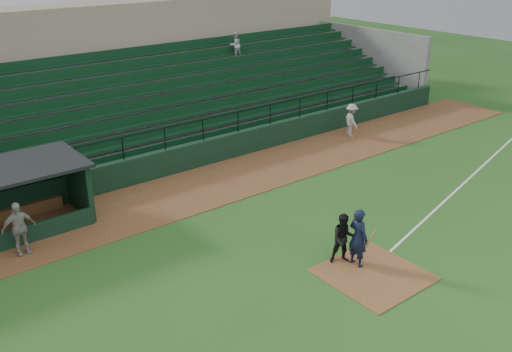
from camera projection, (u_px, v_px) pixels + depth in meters
ground at (350, 262)px, 18.51m from camera, size 90.00×90.00×0.00m
warning_track at (213, 184)px, 24.29m from camera, size 40.00×4.00×0.03m
home_plate_dirt at (373, 274)px, 17.78m from camera, size 3.00×3.00×0.03m
foul_line at (459, 188)px, 23.93m from camera, size 17.49×4.44×0.01m
stadium_structure at (121, 93)px, 29.52m from camera, size 38.00×13.08×6.40m
batter_at_plate at (358, 238)px, 17.94m from camera, size 1.04×0.73×2.01m
umpire at (344, 239)px, 18.16m from camera, size 1.06×1.01×1.73m
runner at (351, 120)px, 29.84m from camera, size 1.00×1.30×1.77m
dugout_player_a at (19, 229)px, 18.57m from camera, size 1.11×0.47×1.88m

